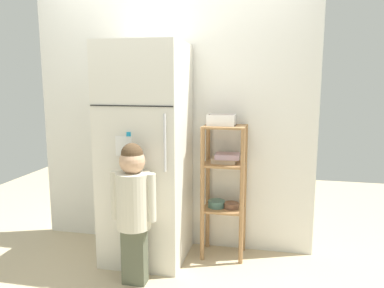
% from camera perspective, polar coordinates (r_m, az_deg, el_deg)
% --- Properties ---
extents(ground_plane, '(6.00, 6.00, 0.00)m').
position_cam_1_polar(ground_plane, '(3.44, -4.59, -16.69)').
color(ground_plane, tan).
extents(kitchen_wall_back, '(2.55, 0.03, 2.32)m').
position_cam_1_polar(kitchen_wall_back, '(3.46, -3.10, 3.56)').
color(kitchen_wall_back, silver).
rests_on(kitchen_wall_back, ground).
extents(refrigerator, '(0.66, 0.66, 1.82)m').
position_cam_1_polar(refrigerator, '(3.21, -6.92, -1.48)').
color(refrigerator, silver).
rests_on(refrigerator, ground).
extents(child_standing, '(0.35, 0.26, 1.08)m').
position_cam_1_polar(child_standing, '(2.85, -8.79, -8.31)').
color(child_standing, '#4F5542').
rests_on(child_standing, ground).
extents(pantry_shelf_unit, '(0.37, 0.30, 1.15)m').
position_cam_1_polar(pantry_shelf_unit, '(3.27, 4.85, -5.36)').
color(pantry_shelf_unit, '#9E7247').
rests_on(pantry_shelf_unit, ground).
extents(fruit_bin, '(0.23, 0.18, 0.09)m').
position_cam_1_polar(fruit_bin, '(3.19, 4.59, 3.51)').
color(fruit_bin, white).
rests_on(fruit_bin, pantry_shelf_unit).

